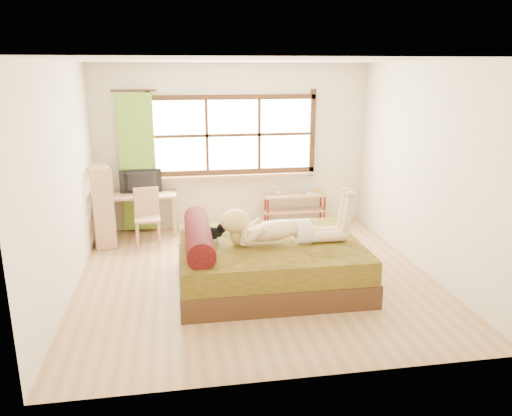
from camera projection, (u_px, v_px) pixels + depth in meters
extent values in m
plane|color=#9E754C|center=(255.00, 276.00, 6.50)|extent=(4.50, 4.50, 0.00)
plane|color=white|center=(255.00, 60.00, 5.76)|extent=(4.50, 4.50, 0.00)
plane|color=silver|center=(233.00, 147.00, 8.27)|extent=(4.50, 0.00, 4.50)
plane|color=silver|center=(300.00, 232.00, 3.99)|extent=(4.50, 0.00, 4.50)
plane|color=silver|center=(64.00, 181.00, 5.78)|extent=(0.00, 4.50, 4.50)
plane|color=silver|center=(426.00, 169.00, 6.48)|extent=(0.00, 4.50, 4.50)
cube|color=#FFEDBF|center=(233.00, 135.00, 8.21)|extent=(2.60, 0.01, 1.30)
cube|color=#A87E5B|center=(234.00, 176.00, 8.32)|extent=(2.80, 0.16, 0.04)
cube|color=#588323|center=(138.00, 163.00, 7.96)|extent=(0.55, 0.10, 2.20)
cube|color=#321B0F|center=(270.00, 273.00, 6.24)|extent=(2.25, 1.80, 0.28)
cube|color=#36280C|center=(270.00, 252.00, 6.16)|extent=(2.20, 1.77, 0.28)
cylinder|color=black|center=(198.00, 235.00, 5.96)|extent=(0.32, 1.52, 0.31)
cube|color=#A87E5B|center=(141.00, 195.00, 7.93)|extent=(1.11, 0.56, 0.04)
cube|color=#A87E5B|center=(110.00, 221.00, 7.73)|extent=(0.05, 0.05, 0.65)
cube|color=#A87E5B|center=(175.00, 217.00, 7.94)|extent=(0.05, 0.05, 0.65)
cube|color=#A87E5B|center=(111.00, 214.00, 8.11)|extent=(0.05, 0.05, 0.65)
cube|color=#A87E5B|center=(173.00, 210.00, 8.31)|extent=(0.05, 0.05, 0.65)
imported|color=black|center=(141.00, 182.00, 7.92)|extent=(0.66, 0.12, 0.38)
cube|color=#A87E5B|center=(148.00, 219.00, 7.59)|extent=(0.40, 0.40, 0.04)
cube|color=#A87E5B|center=(146.00, 201.00, 7.69)|extent=(0.38, 0.06, 0.43)
cube|color=#A87E5B|center=(137.00, 236.00, 7.46)|extent=(0.04, 0.04, 0.38)
cube|color=#A87E5B|center=(159.00, 234.00, 7.53)|extent=(0.04, 0.04, 0.38)
cube|color=#A87E5B|center=(137.00, 229.00, 7.77)|extent=(0.04, 0.04, 0.38)
cube|color=#A87E5B|center=(159.00, 228.00, 7.84)|extent=(0.04, 0.04, 0.38)
cube|color=#A87E5B|center=(295.00, 195.00, 8.48)|extent=(1.09, 0.29, 0.04)
cube|color=#A87E5B|center=(295.00, 211.00, 8.56)|extent=(1.09, 0.29, 0.03)
cylinder|color=#6A1109|center=(268.00, 213.00, 8.36)|extent=(0.03, 0.03, 0.54)
cylinder|color=#6A1109|center=(324.00, 210.00, 8.53)|extent=(0.03, 0.03, 0.54)
cylinder|color=#6A1109|center=(265.00, 209.00, 8.57)|extent=(0.03, 0.03, 0.54)
cylinder|color=#6A1109|center=(321.00, 207.00, 8.74)|extent=(0.03, 0.03, 0.54)
cube|color=orange|center=(318.00, 191.00, 8.54)|extent=(0.09, 0.09, 0.07)
imported|color=gray|center=(278.00, 193.00, 8.42)|extent=(0.11, 0.11, 0.09)
imported|color=gray|center=(307.00, 193.00, 8.51)|extent=(0.15, 0.20, 0.02)
cube|color=#A87E5B|center=(105.00, 241.00, 7.65)|extent=(0.41, 0.56, 0.03)
cube|color=#A87E5B|center=(103.00, 218.00, 7.54)|extent=(0.41, 0.56, 0.03)
cube|color=#A87E5B|center=(101.00, 194.00, 7.44)|extent=(0.41, 0.56, 0.03)
cube|color=#A87E5B|center=(99.00, 169.00, 7.34)|extent=(0.41, 0.56, 0.03)
cube|color=#A87E5B|center=(104.00, 210.00, 7.27)|extent=(0.30, 0.10, 1.21)
cube|color=#A87E5B|center=(100.00, 202.00, 7.71)|extent=(0.30, 0.10, 1.21)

